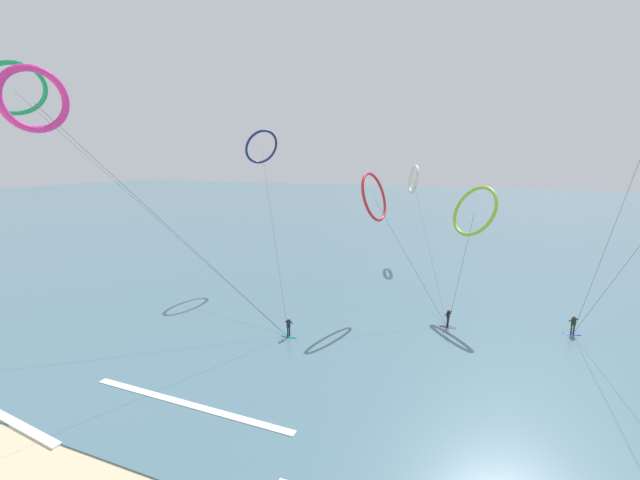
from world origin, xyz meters
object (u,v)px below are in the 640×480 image
at_px(kite_navy, 262,147).
at_px(kite_ivory, 413,179).
at_px(surfer_teal, 289,328).
at_px(kite_crimson, 374,197).
at_px(kite_lime, 474,211).
at_px(surfer_charcoal, 448,319).
at_px(surfer_cobalt, 573,326).
at_px(kite_magenta, 34,100).
at_px(kite_emerald, 15,89).

distance_m(kite_navy, kite_ivory, 22.35).
relative_size(surfer_teal, kite_crimson, 0.13).
height_order(surfer_teal, kite_crimson, kite_crimson).
bearing_deg(kite_lime, surfer_charcoal, -58.36).
distance_m(surfer_cobalt, kite_lime, 12.71).
xyz_separation_m(kite_lime, kite_ivory, (-8.55, 18.10, 1.88)).
distance_m(surfer_teal, kite_lime, 20.50).
relative_size(surfer_cobalt, kite_magenta, 0.09).
bearing_deg(kite_emerald, kite_navy, 163.05).
bearing_deg(surfer_teal, kite_lime, 137.09).
relative_size(kite_lime, kite_crimson, 0.91).
xyz_separation_m(kite_lime, kite_navy, (-24.34, 2.87, 6.17)).
relative_size(surfer_charcoal, kite_ivory, 0.07).
bearing_deg(kite_ivory, kite_lime, 2.25).
distance_m(surfer_teal, kite_crimson, 14.69).
xyz_separation_m(surfer_teal, kite_navy, (-10.79, 15.43, 15.05)).
bearing_deg(kite_emerald, kite_lime, 131.33).
bearing_deg(surfer_cobalt, surfer_teal, 164.90).
bearing_deg(kite_lime, kite_ivory, 161.11).
relative_size(surfer_teal, kite_magenta, 0.09).
height_order(surfer_teal, kite_emerald, kite_emerald).
xyz_separation_m(kite_magenta, kite_crimson, (13.72, 21.88, -6.79)).
bearing_deg(surfer_teal, kite_magenta, -32.33).
bearing_deg(surfer_charcoal, surfer_cobalt, -70.86).
height_order(kite_lime, kite_navy, kite_navy).
xyz_separation_m(surfer_cobalt, kite_lime, (-8.44, 3.36, 8.88)).
height_order(surfer_charcoal, kite_navy, kite_navy).
relative_size(kite_crimson, kite_navy, 0.74).
height_order(surfer_cobalt, kite_crimson, kite_crimson).
bearing_deg(kite_magenta, kite_emerald, -104.13).
bearing_deg(kite_magenta, kite_crimson, 164.01).
relative_size(surfer_teal, kite_ivory, 0.07).
distance_m(kite_magenta, kite_crimson, 26.70).
relative_size(surfer_cobalt, kite_ivory, 0.07).
relative_size(surfer_charcoal, kite_emerald, 0.06).
xyz_separation_m(surfer_teal, kite_ivory, (5.00, 30.66, 10.77)).
height_order(surfer_charcoal, surfer_teal, same).
xyz_separation_m(kite_crimson, kite_emerald, (-28.72, -13.14, 9.47)).
relative_size(kite_lime, kite_ivory, 0.47).
distance_m(surfer_charcoal, kite_emerald, 42.54).
bearing_deg(surfer_charcoal, kite_magenta, 137.93).
xyz_separation_m(kite_magenta, kite_ivory, (14.14, 42.97, -6.18)).
height_order(surfer_cobalt, kite_ivory, kite_ivory).
bearing_deg(kite_crimson, kite_lime, -62.56).
xyz_separation_m(surfer_cobalt, kite_navy, (-32.78, 6.23, 15.05)).
height_order(surfer_teal, kite_ivory, kite_ivory).
height_order(kite_lime, kite_magenta, kite_magenta).
distance_m(surfer_teal, kite_navy, 24.10).
distance_m(kite_crimson, kite_navy, 17.15).
height_order(surfer_charcoal, kite_crimson, kite_crimson).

